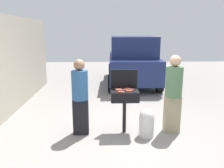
# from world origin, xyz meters

# --- Properties ---
(ground_plane) EXTENTS (24.00, 24.00, 0.00)m
(ground_plane) POSITION_xyz_m (0.00, 0.00, 0.00)
(ground_plane) COLOR gray
(house_wall_side) EXTENTS (0.24, 8.00, 2.65)m
(house_wall_side) POSITION_xyz_m (-3.14, 1.00, 1.33)
(house_wall_side) COLOR #B2A893
(house_wall_side) RESTS_ON ground
(bbq_grill) EXTENTS (0.60, 0.44, 0.97)m
(bbq_grill) POSITION_xyz_m (-0.07, -0.01, 0.82)
(bbq_grill) COLOR black
(bbq_grill) RESTS_ON ground
(grill_lid_open) EXTENTS (0.60, 0.05, 0.42)m
(grill_lid_open) POSITION_xyz_m (-0.07, 0.21, 1.18)
(grill_lid_open) COLOR black
(grill_lid_open) RESTS_ON bbq_grill
(hot_dog_0) EXTENTS (0.13, 0.03, 0.03)m
(hot_dog_0) POSITION_xyz_m (-0.00, 0.10, 0.98)
(hot_dog_0) COLOR #B74C33
(hot_dog_0) RESTS_ON bbq_grill
(hot_dog_1) EXTENTS (0.13, 0.03, 0.03)m
(hot_dog_1) POSITION_xyz_m (-0.20, 0.09, 0.98)
(hot_dog_1) COLOR #C6593D
(hot_dog_1) RESTS_ON bbq_grill
(hot_dog_2) EXTENTS (0.13, 0.03, 0.03)m
(hot_dog_2) POSITION_xyz_m (0.02, -0.06, 0.98)
(hot_dog_2) COLOR #B74C33
(hot_dog_2) RESTS_ON bbq_grill
(hot_dog_3) EXTENTS (0.13, 0.03, 0.03)m
(hot_dog_3) POSITION_xyz_m (0.02, -0.12, 0.98)
(hot_dog_3) COLOR #AD4228
(hot_dog_3) RESTS_ON bbq_grill
(hot_dog_4) EXTENTS (0.13, 0.03, 0.03)m
(hot_dog_4) POSITION_xyz_m (-0.05, -0.00, 0.98)
(hot_dog_4) COLOR #AD4228
(hot_dog_4) RESTS_ON bbq_grill
(hot_dog_5) EXTENTS (0.13, 0.04, 0.03)m
(hot_dog_5) POSITION_xyz_m (-0.18, 0.02, 0.98)
(hot_dog_5) COLOR #C6593D
(hot_dog_5) RESTS_ON bbq_grill
(hot_dog_6) EXTENTS (0.13, 0.04, 0.03)m
(hot_dog_6) POSITION_xyz_m (-0.15, -0.17, 0.98)
(hot_dog_6) COLOR #C6593D
(hot_dog_6) RESTS_ON bbq_grill
(hot_dog_7) EXTENTS (0.13, 0.03, 0.03)m
(hot_dog_7) POSITION_xyz_m (-0.15, -0.14, 0.98)
(hot_dog_7) COLOR #B74C33
(hot_dog_7) RESTS_ON bbq_grill
(hot_dog_8) EXTENTS (0.13, 0.03, 0.03)m
(hot_dog_8) POSITION_xyz_m (-0.20, -0.02, 0.98)
(hot_dog_8) COLOR #B74C33
(hot_dog_8) RESTS_ON bbq_grill
(hot_dog_9) EXTENTS (0.13, 0.04, 0.03)m
(hot_dog_9) POSITION_xyz_m (0.07, 0.03, 0.98)
(hot_dog_9) COLOR #C6593D
(hot_dog_9) RESTS_ON bbq_grill
(propane_tank) EXTENTS (0.32, 0.32, 0.62)m
(propane_tank) POSITION_xyz_m (0.39, -0.23, 0.32)
(propane_tank) COLOR silver
(propane_tank) RESTS_ON ground
(person_left) EXTENTS (0.35, 0.35, 1.66)m
(person_left) POSITION_xyz_m (-1.03, -0.06, 0.90)
(person_left) COLOR black
(person_left) RESTS_ON ground
(person_right) EXTENTS (0.36, 0.36, 1.73)m
(person_right) POSITION_xyz_m (0.99, -0.02, 0.94)
(person_right) COLOR gray
(person_right) RESTS_ON ground
(parked_minivan) EXTENTS (2.13, 4.45, 2.02)m
(parked_minivan) POSITION_xyz_m (0.68, 4.88, 1.03)
(parked_minivan) COLOR navy
(parked_minivan) RESTS_ON ground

